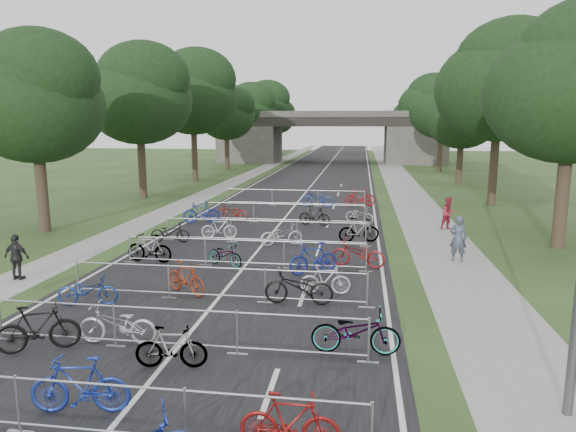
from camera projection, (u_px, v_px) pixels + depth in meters
The scene contains 53 objects.
road at pixel (322, 172), 57.59m from camera, with size 11.00×140.00×0.01m, color black.
sidewalk_right at pixel (395, 173), 56.47m from camera, with size 3.00×140.00×0.01m, color gray.
sidewalk_left at pixel (257, 171), 58.63m from camera, with size 2.00×140.00×0.01m, color gray.
lane_markings at pixel (322, 172), 57.59m from camera, with size 0.12×140.00×0.00m, color silver.
overpass_bridge at pixel (331, 137), 71.57m from camera, with size 31.00×8.00×7.05m.
tree_left_0 at pixel (35, 101), 24.83m from camera, with size 6.72×6.72×10.25m.
tree_right_0 at pixel (576, 86), 21.34m from camera, with size 7.17×7.17×10.93m.
tree_left_1 at pixel (140, 96), 36.38m from camera, with size 7.56×7.56×11.53m.
tree_right_1 at pixel (502, 84), 32.85m from camera, with size 8.18×8.18×12.47m.
tree_left_2 at pixel (193, 94), 47.92m from camera, with size 8.40×8.40×12.81m.
tree_right_2 at pixel (464, 117), 44.89m from camera, with size 6.16×6.16×9.39m.
tree_left_3 at pixel (227, 114), 59.90m from camera, with size 6.72×6.72×10.25m.
tree_right_3 at pixel (443, 109), 56.40m from camera, with size 7.17×7.17×10.93m.
tree_left_4 at pixel (249, 110), 71.44m from camera, with size 7.56×7.56×11.53m.
tree_right_4 at pixel (430, 104), 67.92m from camera, with size 8.18×8.18×12.47m.
tree_left_5 at pixel (265, 106), 82.99m from camera, with size 8.40×8.40×12.81m.
tree_right_5 at pixel (419, 120), 79.96m from camera, with size 6.16×6.16×9.39m.
tree_left_6 at pixel (277, 118), 94.97m from camera, with size 6.72×6.72×10.25m.
tree_right_6 at pixel (412, 115), 91.47m from camera, with size 7.17×7.17×10.93m.
barrier_row_0 at pixel (100, 411), 8.78m from camera, with size 9.70×0.08×1.10m.
barrier_row_1 at pixel (175, 329), 12.29m from camera, with size 9.70×0.08×1.10m.
barrier_row_2 at pixel (216, 284), 15.80m from camera, with size 9.70×0.08×1.10m.
barrier_row_3 at pixel (244, 253), 19.50m from camera, with size 9.70×0.08×1.10m.
barrier_row_4 at pixel (264, 232), 23.40m from camera, with size 9.70×0.08×1.10m.
barrier_row_5 at pixel (281, 213), 28.27m from camera, with size 9.70×0.08×1.10m.
barrier_row_6 at pixel (295, 198), 34.11m from camera, with size 9.70×0.08×1.10m.
bike_1 at pixel (80, 386), 9.60m from camera, with size 0.53×1.89×1.13m, color navy.
bike_3 at pixel (290, 422), 8.52m from camera, with size 0.48×1.71×1.03m, color maroon.
bike_4 at pixel (38, 329), 12.24m from camera, with size 0.55×1.93×1.16m, color black.
bike_5 at pixel (117, 325), 12.64m from camera, with size 0.69×1.98×1.04m, color #A8A7AE.
bike_6 at pixel (171, 348), 11.41m from camera, with size 0.46×1.63×0.98m, color #A2A5AA.
bike_7 at pixel (356, 332), 12.12m from camera, with size 0.73×2.11×1.11m, color #A2A5AA.
bike_8 at pixel (88, 291), 15.39m from camera, with size 0.62×1.77×0.93m, color navy.
bike_9 at pixel (186, 278), 16.38m from camera, with size 0.50×1.78×1.07m, color maroon.
bike_10 at pixel (299, 287), 15.43m from camera, with size 0.73×2.09×1.10m, color black.
bike_11 at pixel (325, 280), 16.35m from camera, with size 0.46×1.62×0.98m, color #B5B6BD.
bike_12 at pixel (150, 248), 20.17m from camera, with size 0.53×1.88×1.13m, color #A2A5AA.
bike_13 at pixel (225, 255), 19.64m from camera, with size 0.60×1.71×0.90m, color #A2A5AA.
bike_14 at pixel (313, 259), 18.59m from camera, with size 0.54×1.91×1.15m, color navy.
bike_15 at pixel (358, 254), 19.45m from camera, with size 0.71×2.03×1.07m, color maroon.
bike_16 at pixel (170, 232), 23.57m from camera, with size 0.62×1.79×0.94m, color black.
bike_17 at pixel (219, 228), 24.29m from camera, with size 0.48×1.70×1.02m, color #B1B2B9.
bike_18 at pixel (281, 235), 22.96m from camera, with size 0.67×1.91×1.00m, color #A5A5AD.
bike_19 at pixel (359, 230), 23.53m from camera, with size 0.54×1.90×1.14m, color #A2A5AA.
bike_20 at pixel (201, 212), 28.12m from camera, with size 0.56×1.99×1.20m, color navy.
bike_21 at pixel (232, 212), 28.79m from camera, with size 0.66×1.89×0.99m, color maroon.
bike_22 at pixel (314, 216), 27.43m from camera, with size 0.50×1.76×1.06m, color black.
bike_23 at pixel (359, 215), 28.13m from camera, with size 0.61×1.74×0.91m, color #939299.
bike_26 at pixel (318, 199), 33.58m from camera, with size 0.74×2.13×1.12m, color navy.
bike_27 at pixel (360, 197), 33.75m from camera, with size 0.57×2.03×1.22m, color maroon.
pedestrian_a at pixel (458, 239), 20.28m from camera, with size 0.67×0.44×1.83m, color #394556.
pedestrian_b at pixel (449, 214), 26.39m from camera, with size 0.81×0.63×1.68m, color maroon.
pedestrian_c at pixel (17, 257), 17.85m from camera, with size 0.95×0.39×1.62m, color black.
Camera 1 is at (4.34, -7.51, 5.41)m, focal length 32.00 mm.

